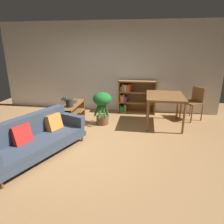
# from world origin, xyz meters

# --- Properties ---
(ground_plane) EXTENTS (8.16, 8.16, 0.00)m
(ground_plane) POSITION_xyz_m (0.00, 0.00, 0.00)
(ground_plane) COLOR #A87A4C
(back_wall_panel) EXTENTS (6.80, 0.10, 2.70)m
(back_wall_panel) POSITION_xyz_m (0.00, 2.70, 1.35)
(back_wall_panel) COLOR silver
(back_wall_panel) RESTS_ON ground_plane
(fabric_couch) EXTENTS (1.44, 2.13, 0.73)m
(fabric_couch) POSITION_xyz_m (-0.82, -0.40, 0.34)
(fabric_couch) COLOR brown
(fabric_couch) RESTS_ON ground_plane
(media_console) EXTENTS (0.38, 1.14, 0.52)m
(media_console) POSITION_xyz_m (-0.70, 1.34, 0.25)
(media_console) COLOR brown
(media_console) RESTS_ON ground_plane
(open_laptop) EXTENTS (0.45, 0.36, 0.11)m
(open_laptop) POSITION_xyz_m (-0.81, 1.54, 0.55)
(open_laptop) COLOR #333338
(open_laptop) RESTS_ON media_console
(desk_speaker) EXTENTS (0.19, 0.19, 0.21)m
(desk_speaker) POSITION_xyz_m (-0.66, 1.10, 0.62)
(desk_speaker) COLOR #2D2823
(desk_speaker) RESTS_ON media_console
(potted_floor_plant) EXTENTS (0.49, 0.51, 0.86)m
(potted_floor_plant) POSITION_xyz_m (0.13, 1.37, 0.55)
(potted_floor_plant) COLOR brown
(potted_floor_plant) RESTS_ON ground_plane
(dining_table) EXTENTS (0.93, 1.15, 0.80)m
(dining_table) POSITION_xyz_m (1.72, 1.57, 0.72)
(dining_table) COLOR brown
(dining_table) RESTS_ON ground_plane
(dining_chair_near) EXTENTS (0.60, 0.61, 0.91)m
(dining_chair_near) POSITION_xyz_m (2.57, 2.17, 0.53)
(dining_chair_near) COLOR brown
(dining_chair_near) RESTS_ON ground_plane
(bookshelf) EXTENTS (1.12, 0.32, 1.00)m
(bookshelf) POSITION_xyz_m (0.90, 2.52, 0.50)
(bookshelf) COLOR olive
(bookshelf) RESTS_ON ground_plane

